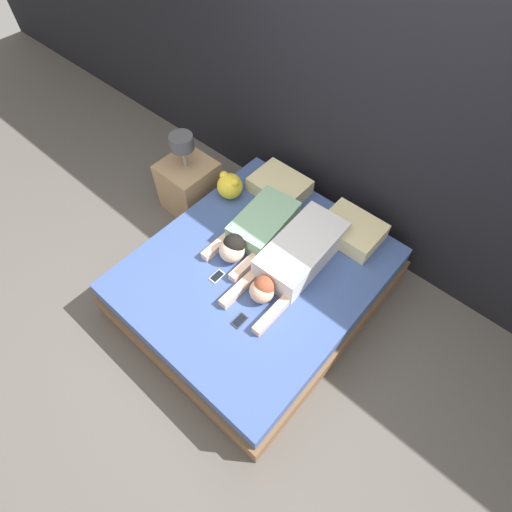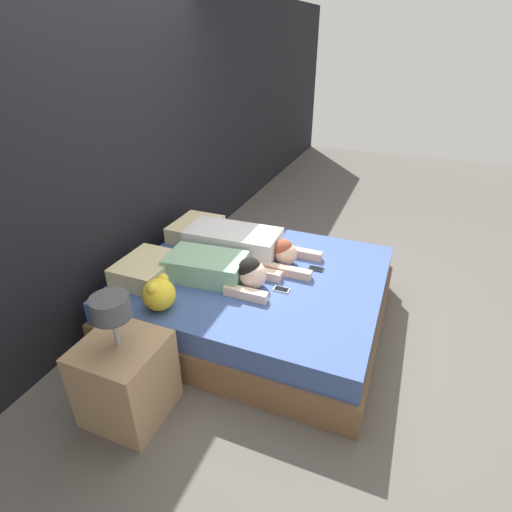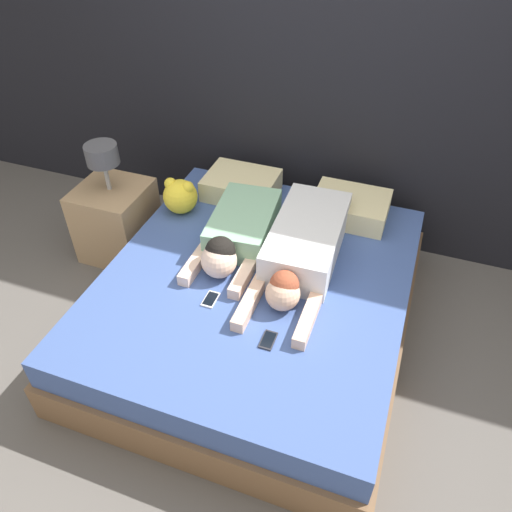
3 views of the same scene
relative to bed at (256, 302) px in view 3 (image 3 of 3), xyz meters
The scene contains 11 objects.
ground_plane 0.22m from the bed, ahead, with size 12.00×12.00×0.00m, color #5B5651.
wall_back 1.59m from the bed, 90.00° to the left, with size 12.00×0.06×2.60m.
bed is the anchor object (origin of this frame).
pillow_head_left 0.91m from the bed, 116.87° to the left, with size 0.49×0.38×0.15m.
pillow_head_right 0.91m from the bed, 63.13° to the left, with size 0.49×0.38×0.15m.
person_left 0.44m from the bed, 133.40° to the left, with size 0.42×0.89×0.24m.
person_right 0.45m from the bed, 44.32° to the left, with size 0.42×1.15×0.23m.
cell_phone_left 0.40m from the bed, 121.50° to the right, with size 0.07×0.12×0.01m.
cell_phone_right 0.55m from the bed, 62.78° to the right, with size 0.07×0.12×0.01m.
plush_toy 0.90m from the bed, 147.82° to the left, with size 0.23×0.23×0.24m.
nightstand 1.27m from the bed, 162.81° to the left, with size 0.47×0.47×0.88m.
Camera 3 is at (0.73, -2.01, 2.43)m, focal length 35.00 mm.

